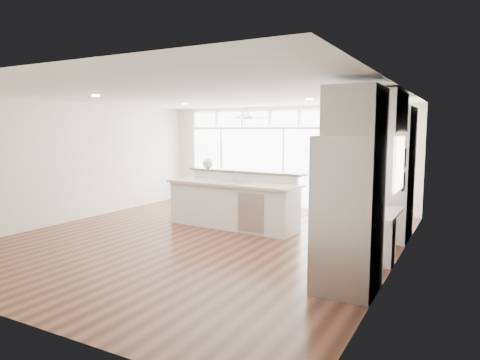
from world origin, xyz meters
The scene contains 23 objects.
floor centered at (0.00, 0.00, -0.01)m, with size 7.00×8.00×0.02m, color #3C1D12.
ceiling centered at (0.00, 0.00, 2.70)m, with size 7.00×8.00×0.02m, color white.
wall_back centered at (0.00, 4.00, 1.35)m, with size 7.00×0.04×2.70m, color beige.
wall_left centered at (-3.50, 0.00, 1.35)m, with size 0.04×8.00×2.70m, color beige.
wall_right centered at (3.50, 0.00, 1.35)m, with size 0.04×8.00×2.70m, color beige.
glass_wall centered at (0.00, 3.94, 1.05)m, with size 5.80×0.06×2.08m, color white.
transom_row centered at (0.00, 3.94, 2.38)m, with size 5.90×0.06×0.40m, color white.
desk_window centered at (3.46, 0.30, 1.55)m, with size 0.04×0.85×0.85m, color white.
ceiling_fan centered at (-0.50, 2.80, 2.48)m, with size 1.16×1.16×0.32m, color white.
recessed_lights centered at (0.00, 0.20, 2.68)m, with size 3.40×3.00×0.02m, color #F3E7CF.
oven_cabinet centered at (3.17, 1.80, 1.25)m, with size 0.64×1.20×2.50m, color white.
desk_nook centered at (3.13, 0.30, 0.38)m, with size 0.72×1.30×0.76m, color white.
upper_cabinets centered at (3.17, 0.30, 2.35)m, with size 0.64×1.30×0.64m, color white.
refrigerator centered at (3.11, -1.35, 1.00)m, with size 0.76×0.90×2.00m, color #B2B1B6.
fridge_cabinet centered at (3.17, -1.35, 2.30)m, with size 0.64×0.90×0.60m, color white.
framed_photos centered at (3.46, 0.92, 1.40)m, with size 0.06×0.22×0.80m, color black.
kitchen_island centered at (0.03, 1.08, 0.59)m, with size 2.98×1.12×1.19m, color white.
rug centered at (2.95, 0.81, 0.01)m, with size 0.96×0.69×0.01m, color #342210.
office_chair centered at (2.53, 1.07, 0.47)m, with size 0.48×0.45×0.93m, color black.
fishbowl centered at (-0.89, 1.55, 1.30)m, with size 0.24×0.24×0.24m, color silver.
monitor centered at (3.05, 0.30, 0.97)m, with size 0.09×0.51×0.43m, color black.
keyboard centered at (2.88, 0.30, 0.77)m, with size 0.12×0.33×0.02m, color silver.
potted_plant centered at (3.17, 1.80, 2.62)m, with size 0.28×0.31×0.25m, color #2B5022.
Camera 1 is at (4.47, -6.74, 2.07)m, focal length 32.00 mm.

